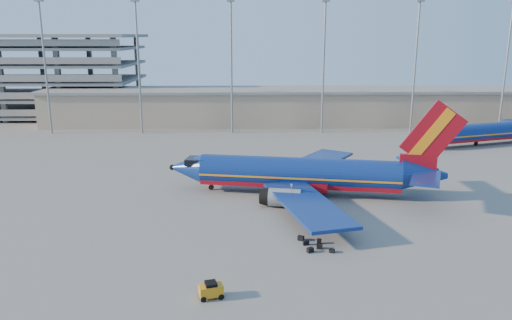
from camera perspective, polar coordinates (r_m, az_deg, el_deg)
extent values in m
plane|color=slate|center=(66.97, 0.47, -4.32)|extent=(220.00, 220.00, 0.00)
cube|color=gray|center=(123.28, 4.42, 6.04)|extent=(120.00, 15.00, 8.00)
cube|color=slate|center=(122.77, 4.46, 7.99)|extent=(122.00, 16.00, 0.60)
cube|color=slate|center=(151.49, -24.61, 5.16)|extent=(60.00, 30.00, 0.70)
cube|color=slate|center=(150.99, -24.78, 6.73)|extent=(60.00, 30.00, 0.70)
cube|color=slate|center=(150.60, -24.94, 8.32)|extent=(60.00, 30.00, 0.70)
cube|color=slate|center=(150.34, -25.11, 9.90)|extent=(60.00, 30.00, 0.70)
cube|color=slate|center=(150.18, -25.28, 11.49)|extent=(60.00, 30.00, 0.70)
cube|color=slate|center=(150.15, -25.41, 12.71)|extent=(62.00, 32.00, 0.80)
cube|color=slate|center=(162.49, -23.16, 9.21)|extent=(1.20, 1.20, 21.00)
cylinder|color=gray|center=(117.97, -22.92, 9.52)|extent=(0.44, 0.44, 28.00)
cube|color=gray|center=(117.98, -23.61, 16.44)|extent=(1.60, 1.60, 0.70)
cylinder|color=gray|center=(112.19, -13.25, 10.06)|extent=(0.44, 0.44, 28.00)
cube|color=gray|center=(112.20, -13.68, 17.36)|extent=(1.60, 1.60, 0.70)
cylinder|color=gray|center=(109.80, -2.82, 10.33)|extent=(0.44, 0.44, 28.00)
cube|color=gray|center=(109.81, -2.92, 17.80)|extent=(1.60, 1.60, 0.70)
cylinder|color=gray|center=(111.02, 7.72, 10.27)|extent=(0.44, 0.44, 28.00)
cube|color=gray|center=(111.03, 7.97, 17.65)|extent=(1.60, 1.60, 0.70)
cylinder|color=gray|center=(115.74, 17.70, 9.89)|extent=(0.44, 0.44, 28.00)
cube|color=gray|center=(115.74, 18.25, 16.95)|extent=(1.60, 1.60, 0.70)
cylinder|color=gray|center=(123.55, 26.64, 9.30)|extent=(0.44, 0.44, 28.00)
cylinder|color=navy|center=(67.90, 4.93, -1.45)|extent=(27.16, 8.73, 4.14)
cube|color=maroon|center=(68.19, 4.91, -2.31)|extent=(27.02, 7.96, 1.45)
cube|color=orange|center=(67.98, 4.93, -1.67)|extent=(27.17, 8.78, 0.25)
cone|color=navy|center=(70.68, -7.93, -0.91)|extent=(5.35, 4.89, 4.14)
cube|color=black|center=(70.02, -6.82, -0.12)|extent=(3.15, 3.33, 0.89)
cone|color=navy|center=(68.71, 18.65, -1.63)|extent=(6.45, 5.09, 4.14)
cube|color=maroon|center=(68.19, 18.01, -0.38)|extent=(4.73, 1.42, 2.46)
cube|color=maroon|center=(67.64, 19.57, 2.79)|extent=(8.15, 1.78, 8.93)
cube|color=orange|center=(67.60, 19.39, 2.80)|extent=(5.46, 1.41, 7.00)
cube|color=navy|center=(72.12, 17.86, -0.34)|extent=(3.60, 7.27, 0.25)
cube|color=navy|center=(64.87, 18.84, -1.99)|extent=(5.79, 7.89, 0.25)
cube|color=navy|center=(77.58, 6.68, -0.29)|extent=(14.33, 17.50, 0.39)
cube|color=navy|center=(58.72, 5.86, -5.00)|extent=(9.62, 18.18, 0.39)
cube|color=maroon|center=(68.29, 5.37, -2.69)|extent=(7.37, 5.46, 1.12)
cylinder|color=gray|center=(74.05, 4.19, -1.51)|extent=(4.37, 3.01, 2.35)
cylinder|color=gray|center=(62.96, 3.29, -4.32)|extent=(4.37, 3.01, 2.35)
cylinder|color=gray|center=(70.44, -5.15, -2.92)|extent=(0.31, 0.31, 1.23)
cylinder|color=black|center=(70.51, -5.15, -3.12)|extent=(0.75, 0.40, 0.72)
cylinder|color=black|center=(71.32, 6.40, -2.85)|extent=(1.03, 0.77, 0.94)
cylinder|color=black|center=(65.78, 6.16, -4.32)|extent=(1.03, 0.77, 0.94)
cylinder|color=navy|center=(107.24, 23.96, 2.90)|extent=(22.95, 10.40, 3.54)
cube|color=maroon|center=(107.40, 23.91, 2.42)|extent=(22.75, 9.76, 1.24)
cube|color=orange|center=(107.29, 23.94, 2.77)|extent=(22.96, 10.44, 0.21)
cone|color=navy|center=(98.65, 18.16, 2.53)|extent=(4.91, 4.60, 3.54)
cube|color=black|center=(99.23, 18.78, 3.08)|extent=(2.95, 3.07, 0.77)
cylinder|color=black|center=(107.64, 23.84, 1.77)|extent=(0.84, 0.84, 0.86)
cube|color=orange|center=(42.68, -5.16, -14.59)|extent=(2.17, 1.59, 0.92)
cube|color=black|center=(42.42, -5.18, -13.93)|extent=(1.16, 1.23, 0.32)
cylinder|color=black|center=(43.22, -6.28, -14.91)|extent=(0.51, 0.29, 0.48)
cylinder|color=black|center=(42.35, -6.02, -15.56)|extent=(0.51, 0.29, 0.48)
cylinder|color=black|center=(43.46, -4.30, -14.69)|extent=(0.51, 0.29, 0.48)
cylinder|color=black|center=(42.60, -4.00, -15.33)|extent=(0.51, 0.29, 0.48)
cube|color=black|center=(50.99, 6.21, -10.19)|extent=(0.76, 0.68, 0.49)
cube|color=black|center=(51.00, 6.19, -10.27)|extent=(0.57, 0.46, 0.36)
cube|color=black|center=(51.25, 8.67, -10.22)|extent=(0.63, 0.58, 0.36)
cube|color=black|center=(52.60, 5.74, -9.40)|extent=(0.68, 0.45, 0.48)
cube|color=black|center=(53.04, 7.23, -9.20)|extent=(0.50, 0.36, 0.53)
cube|color=black|center=(51.88, 7.28, -9.80)|extent=(0.67, 0.48, 0.46)
cube|color=black|center=(53.65, 5.15, -8.88)|extent=(0.76, 0.66, 0.51)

